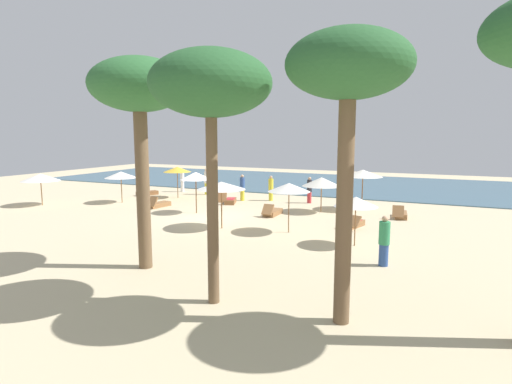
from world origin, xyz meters
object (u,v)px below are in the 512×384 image
(lounger_1, at_px, (272,212))
(umbrella_5, at_px, (196,176))
(umbrella_7, at_px, (121,175))
(palm_2, at_px, (348,73))
(umbrella_3, at_px, (177,169))
(person_0, at_px, (182,180))
(umbrella_1, at_px, (289,187))
(lounger_5, at_px, (401,215))
(umbrella_8, at_px, (356,202))
(umbrella_0, at_px, (221,186))
(lounger_3, at_px, (147,193))
(palm_3, at_px, (211,87))
(palm_1, at_px, (139,91))
(person_1, at_px, (309,190))
(lounger_4, at_px, (230,201))
(umbrella_4, at_px, (40,177))
(umbrella_6, at_px, (322,182))
(person_2, at_px, (242,187))
(lounger_2, at_px, (352,224))
(person_4, at_px, (271,188))
(umbrella_2, at_px, (363,173))
(lounger_0, at_px, (158,204))
(person_5, at_px, (384,241))
(person_3, at_px, (206,181))

(lounger_1, bearing_deg, umbrella_5, -164.11)
(umbrella_7, bearing_deg, palm_2, -33.50)
(umbrella_3, distance_m, person_0, 3.21)
(umbrella_1, height_order, lounger_5, umbrella_1)
(umbrella_8, bearing_deg, person_0, 146.27)
(umbrella_0, distance_m, lounger_3, 12.39)
(palm_3, bearing_deg, umbrella_3, 128.07)
(umbrella_8, height_order, palm_1, palm_1)
(umbrella_3, relative_size, person_1, 1.29)
(umbrella_1, bearing_deg, umbrella_7, 165.73)
(umbrella_7, distance_m, lounger_4, 7.14)
(umbrella_4, bearing_deg, person_0, 63.09)
(lounger_1, height_order, person_0, person_0)
(umbrella_6, relative_size, person_2, 1.26)
(umbrella_7, bearing_deg, umbrella_1, -14.27)
(umbrella_3, height_order, lounger_2, umbrella_3)
(lounger_4, height_order, person_2, person_2)
(lounger_5, relative_size, person_4, 1.03)
(person_0, height_order, person_2, person_0)
(umbrella_2, height_order, umbrella_8, umbrella_2)
(lounger_4, bearing_deg, lounger_2, -22.97)
(umbrella_1, height_order, umbrella_7, umbrella_1)
(umbrella_4, height_order, lounger_5, umbrella_4)
(umbrella_1, distance_m, person_1, 8.32)
(umbrella_0, distance_m, palm_3, 9.32)
(lounger_2, height_order, palm_3, palm_3)
(lounger_0, height_order, person_4, person_4)
(lounger_2, bearing_deg, palm_1, -119.69)
(umbrella_8, height_order, person_2, umbrella_8)
(person_2, bearing_deg, lounger_1, -45.60)
(umbrella_2, relative_size, person_0, 1.31)
(lounger_3, relative_size, person_5, 1.04)
(umbrella_3, relative_size, umbrella_4, 0.94)
(person_5, xyz_separation_m, palm_2, (-0.32, -4.77, 4.84))
(lounger_0, bearing_deg, umbrella_0, -28.04)
(lounger_5, bearing_deg, lounger_3, 177.03)
(umbrella_7, xyz_separation_m, lounger_2, (14.95, -0.97, -1.63))
(lounger_1, bearing_deg, lounger_2, -14.14)
(lounger_5, bearing_deg, umbrella_7, -172.00)
(umbrella_7, distance_m, lounger_5, 17.04)
(umbrella_1, bearing_deg, lounger_3, 153.95)
(person_3, xyz_separation_m, palm_2, (13.74, -16.52, 4.71))
(umbrella_2, relative_size, lounger_2, 1.31)
(umbrella_5, relative_size, person_5, 1.34)
(umbrella_0, bearing_deg, lounger_1, 75.96)
(lounger_1, xyz_separation_m, lounger_2, (4.56, -1.15, 0.01))
(umbrella_1, xyz_separation_m, umbrella_4, (-16.33, 0.35, -0.30))
(lounger_2, xyz_separation_m, palm_1, (-5.02, -8.80, 5.56))
(umbrella_6, xyz_separation_m, person_2, (-5.86, 1.80, -0.85))
(lounger_1, xyz_separation_m, person_2, (-3.71, 3.79, 0.71))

